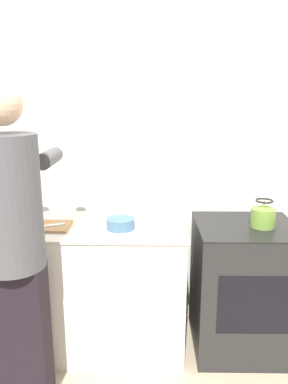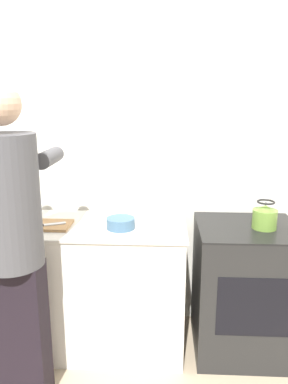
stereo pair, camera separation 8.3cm
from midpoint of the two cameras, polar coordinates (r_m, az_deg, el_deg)
The scene contains 10 objects.
ground_plane at distance 2.71m, azimuth -5.93°, elevation -25.59°, with size 12.00×12.00×0.00m, color tan.
wall_back at distance 2.79m, azimuth -5.00°, elevation 5.28°, with size 8.00×0.05×2.60m.
counter at distance 2.76m, azimuth -13.54°, elevation -13.76°, with size 1.73×0.61×0.91m.
oven at distance 2.76m, azimuth 13.99°, elevation -13.82°, with size 0.67×0.61×0.90m.
person at distance 2.14m, azimuth -20.32°, elevation -7.08°, with size 0.38×0.61×1.81m.
cutting_board at distance 2.55m, azimuth -15.82°, elevation -5.05°, with size 0.33×0.22×0.02m.
knife at distance 2.51m, azimuth -15.65°, elevation -5.01°, with size 0.22×0.12×0.01m.
kettle at distance 2.56m, azimuth 16.81°, elevation -3.46°, with size 0.16×0.16×0.18m.
bowl_prep at distance 2.77m, azimuth -19.33°, elevation -3.43°, with size 0.13×0.13×0.05m.
bowl_mixing at distance 2.43m, azimuth -4.58°, elevation -4.79°, with size 0.18×0.18×0.07m.
Camera 1 is at (0.24, -2.07, 1.73)m, focal length 35.00 mm.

